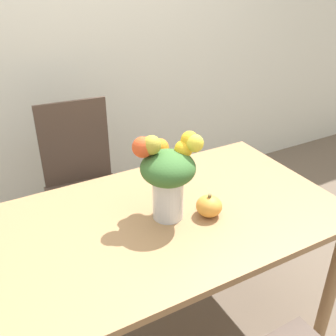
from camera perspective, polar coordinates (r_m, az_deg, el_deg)
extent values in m
plane|color=brown|center=(2.14, 0.18, -22.76)|extent=(12.00, 12.00, 0.00)
cube|color=silver|center=(2.61, -15.21, 20.61)|extent=(8.00, 0.06, 2.70)
cube|color=#9E754C|center=(1.65, 0.22, -7.14)|extent=(1.43, 0.85, 0.03)
cylinder|color=#9E754C|center=(2.03, 22.78, -15.03)|extent=(0.06, 0.06, 0.70)
cylinder|color=#9E754C|center=(2.03, -22.37, -14.90)|extent=(0.06, 0.06, 0.70)
cylinder|color=#9E754C|center=(2.41, 9.67, -5.15)|extent=(0.06, 0.06, 0.70)
cylinder|color=silver|center=(1.58, 0.00, -4.28)|extent=(0.13, 0.13, 0.18)
cylinder|color=silver|center=(1.60, 0.00, -5.52)|extent=(0.11, 0.11, 0.10)
cylinder|color=#38662D|center=(1.57, 0.80, -3.11)|extent=(0.00, 0.01, 0.22)
cylinder|color=#38662D|center=(1.58, -0.17, -2.88)|extent=(0.00, 0.00, 0.22)
cylinder|color=#38662D|center=(1.56, -0.91, -3.29)|extent=(0.01, 0.01, 0.22)
cylinder|color=#38662D|center=(1.54, -0.40, -3.79)|extent=(0.01, 0.00, 0.22)
cylinder|color=#38662D|center=(1.55, 0.68, -3.68)|extent=(0.01, 0.01, 0.22)
ellipsoid|color=#38662D|center=(1.51, 0.00, 0.00)|extent=(0.22, 0.22, 0.13)
sphere|color=#D64C23|center=(1.48, -3.70, 3.03)|extent=(0.08, 0.08, 0.08)
sphere|color=yellow|center=(1.52, 3.20, 4.06)|extent=(0.07, 0.07, 0.07)
sphere|color=orange|center=(1.58, -1.23, 2.94)|extent=(0.08, 0.08, 0.08)
sphere|color=yellow|center=(1.52, 2.21, 2.79)|extent=(0.07, 0.07, 0.07)
sphere|color=#AD9E33|center=(1.47, -2.40, 3.34)|extent=(0.07, 0.07, 0.07)
sphere|color=yellow|center=(1.50, 3.90, 3.60)|extent=(0.07, 0.07, 0.07)
sphere|color=yellow|center=(1.56, -2.74, 2.23)|extent=(0.06, 0.06, 0.06)
ellipsoid|color=gold|center=(1.62, 5.98, -5.50)|extent=(0.11, 0.11, 0.09)
cylinder|color=brown|center=(1.59, 6.06, -4.13)|extent=(0.02, 0.02, 0.02)
cube|color=#47382D|center=(2.28, -11.62, -4.33)|extent=(0.46, 0.46, 0.02)
cylinder|color=#47382D|center=(2.27, -14.26, -12.32)|extent=(0.04, 0.04, 0.44)
cylinder|color=#47382D|center=(2.32, -5.90, -10.38)|extent=(0.04, 0.04, 0.44)
cylinder|color=#47382D|center=(2.53, -15.77, -7.58)|extent=(0.04, 0.04, 0.44)
cylinder|color=#47382D|center=(2.58, -8.33, -5.96)|extent=(0.04, 0.04, 0.44)
cube|color=#47382D|center=(2.33, -13.40, 3.58)|extent=(0.40, 0.05, 0.50)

